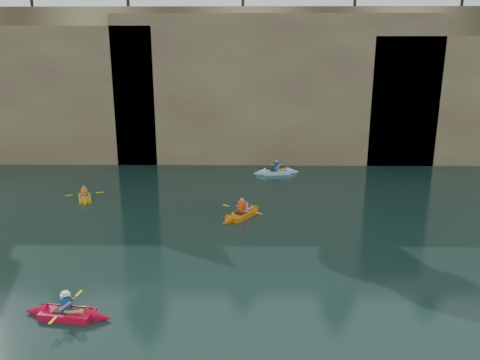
{
  "coord_description": "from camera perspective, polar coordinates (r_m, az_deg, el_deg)",
  "views": [
    {
      "loc": [
        -0.16,
        -13.29,
        8.4
      ],
      "look_at": [
        -0.44,
        6.3,
        3.0
      ],
      "focal_mm": 35.0,
      "sensor_mm": 36.0,
      "label": 1
    }
  ],
  "objects": [
    {
      "name": "ground",
      "position": [
        15.72,
        1.33,
        -16.9
      ],
      "size": [
        160.0,
        160.0,
        0.0
      ],
      "primitive_type": "plane",
      "color": "black",
      "rests_on": "ground"
    },
    {
      "name": "cliff_slab_center",
      "position": [
        36.05,
        4.33,
        11.08
      ],
      "size": [
        24.0,
        2.4,
        11.4
      ],
      "primitive_type": "cube",
      "color": "#948559",
      "rests_on": "ground"
    },
    {
      "name": "sea_cave_center",
      "position": [
        36.09,
        -5.32,
        4.49
      ],
      "size": [
        3.5,
        1.0,
        3.2
      ],
      "primitive_type": "cube",
      "color": "black",
      "rests_on": "ground"
    },
    {
      "name": "main_kayaker",
      "position": [
        16.84,
        -20.32,
        -14.97
      ],
      "size": [
        3.11,
        2.09,
        1.13
      ],
      "rotation": [
        0.0,
        0.0,
        -0.14
      ],
      "color": "red",
      "rests_on": "ground"
    },
    {
      "name": "cliff",
      "position": [
        43.35,
        1.05,
        12.24
      ],
      "size": [
        70.0,
        16.0,
        12.0
      ],
      "primitive_type": "cube",
      "color": "tan",
      "rests_on": "ground"
    },
    {
      "name": "kayaker_yellow",
      "position": [
        28.81,
        -18.41,
        -2.08
      ],
      "size": [
        2.02,
        2.66,
        1.06
      ],
      "rotation": [
        0.0,
        0.0,
        -1.21
      ],
      "color": "gold",
      "rests_on": "ground"
    },
    {
      "name": "kayaker_ltblue_mid",
      "position": [
        33.22,
        4.43,
        1.0
      ],
      "size": [
        3.42,
        2.47,
        1.27
      ],
      "rotation": [
        0.0,
        0.0,
        0.18
      ],
      "color": "#98DEFF",
      "rests_on": "ground"
    },
    {
      "name": "sea_cave_west",
      "position": [
        40.01,
        -25.77,
        4.68
      ],
      "size": [
        4.5,
        1.0,
        4.0
      ],
      "primitive_type": "cube",
      "color": "black",
      "rests_on": "ground"
    },
    {
      "name": "kayaker_orange",
      "position": [
        24.59,
        0.25,
        -4.17
      ],
      "size": [
        2.58,
        3.22,
        1.29
      ],
      "rotation": [
        0.0,
        0.0,
        0.96
      ],
      "color": "orange",
      "rests_on": "ground"
    },
    {
      "name": "sea_cave_east",
      "position": [
        37.18,
        16.73,
        5.24
      ],
      "size": [
        5.0,
        1.0,
        4.5
      ],
      "primitive_type": "cube",
      "color": "black",
      "rests_on": "ground"
    }
  ]
}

